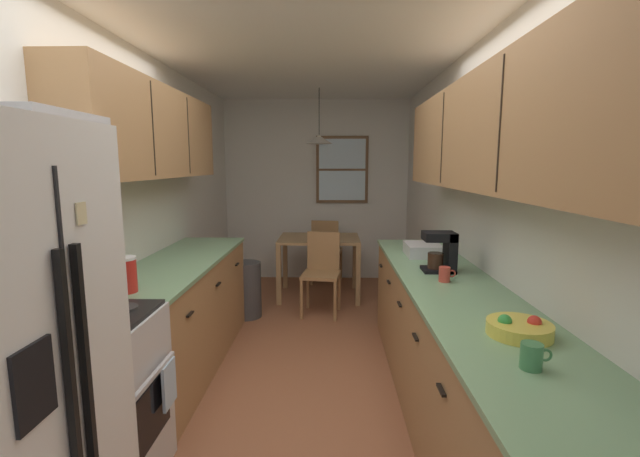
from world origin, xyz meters
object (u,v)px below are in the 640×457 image
(stove_range, at_px, (86,405))
(mug_spare, at_px, (532,356))
(mug_by_coffeemaker, at_px, (445,274))
(fruit_bowl, at_px, (519,328))
(storage_canister, at_px, (125,275))
(coffee_maker, at_px, (443,251))
(dining_table, at_px, (319,247))
(dining_chair_near, at_px, (322,269))
(dining_chair_far, at_px, (326,248))
(trash_bin, at_px, (247,290))
(dish_rack, at_px, (423,250))
(microwave_over_range, at_px, (39,152))

(stove_range, xyz_separation_m, mug_spare, (1.96, -0.42, 0.48))
(mug_by_coffeemaker, distance_m, fruit_bowl, 0.88)
(mug_by_coffeemaker, relative_size, mug_spare, 0.93)
(mug_spare, bearing_deg, storage_canister, 155.17)
(coffee_maker, distance_m, mug_spare, 1.46)
(dining_table, distance_m, dining_chair_near, 0.61)
(dining_chair_far, xyz_separation_m, mug_by_coffeemaker, (0.81, -3.10, 0.45))
(stove_range, height_order, trash_bin, stove_range)
(mug_spare, height_order, fruit_bowl, mug_spare)
(dining_table, bearing_deg, dish_rack, -61.91)
(mug_by_coffeemaker, bearing_deg, microwave_over_range, -159.39)
(dining_chair_far, xyz_separation_m, fruit_bowl, (0.91, -3.98, 0.44))
(dining_chair_near, relative_size, storage_canister, 4.21)
(coffee_maker, bearing_deg, dining_chair_far, 106.85)
(microwave_over_range, distance_m, coffee_maker, 2.45)
(dining_table, relative_size, dish_rack, 2.91)
(mug_by_coffeemaker, height_order, dish_rack, dish_rack)
(stove_range, relative_size, dining_chair_near, 1.22)
(dining_table, relative_size, mug_by_coffeemaker, 9.06)
(dining_chair_near, bearing_deg, storage_canister, -116.80)
(dining_table, xyz_separation_m, mug_spare, (0.89, -3.70, 0.31))
(dining_chair_far, height_order, dish_rack, dish_rack)
(mug_spare, bearing_deg, dish_rack, 89.44)
(trash_bin, bearing_deg, coffee_maker, -41.16)
(storage_canister, bearing_deg, stove_range, -89.35)
(microwave_over_range, bearing_deg, trash_bin, 80.84)
(trash_bin, height_order, storage_canister, storage_canister)
(dining_table, distance_m, mug_spare, 3.82)
(dining_chair_near, distance_m, dining_chair_far, 1.18)
(storage_canister, xyz_separation_m, dish_rack, (1.98, 1.08, -0.06))
(stove_range, relative_size, mug_by_coffeemaker, 10.08)
(stove_range, height_order, dining_chair_far, stove_range)
(dining_chair_far, relative_size, storage_canister, 4.21)
(microwave_over_range, distance_m, mug_by_coffeemaker, 2.33)
(trash_bin, bearing_deg, fruit_bowl, -56.34)
(dish_rack, bearing_deg, coffee_maker, -87.58)
(trash_bin, height_order, dish_rack, dish_rack)
(dining_chair_near, bearing_deg, stove_range, -112.34)
(stove_range, relative_size, mug_spare, 9.42)
(mug_spare, relative_size, fruit_bowl, 0.42)
(trash_bin, relative_size, fruit_bowl, 2.17)
(microwave_over_range, xyz_separation_m, storage_canister, (0.11, 0.49, -0.70))
(dining_table, relative_size, dining_chair_far, 1.10)
(fruit_bowl, bearing_deg, stove_range, 177.18)
(stove_range, bearing_deg, mug_spare, -12.00)
(stove_range, bearing_deg, dish_rack, 38.54)
(dining_chair_near, distance_m, dish_rack, 1.49)
(microwave_over_range, distance_m, dish_rack, 2.72)
(dish_rack, bearing_deg, dining_chair_near, 127.60)
(dining_table, bearing_deg, mug_by_coffeemaker, -70.57)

